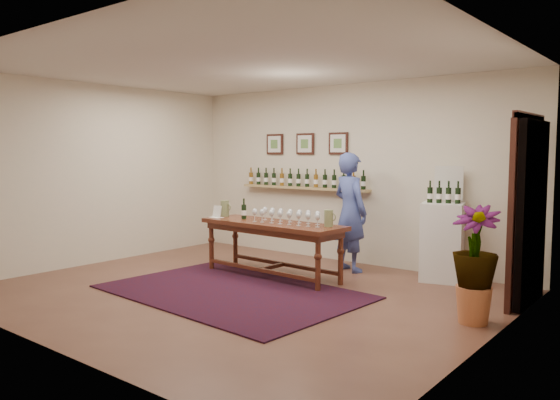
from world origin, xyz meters
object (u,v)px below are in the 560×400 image
Objects in this scene: display_pedestal at (442,242)px; potted_plant at (475,264)px; tasting_table at (272,230)px; person at (350,212)px.

display_pedestal reaches higher than potted_plant.
person is at bearing 59.92° from tasting_table.
display_pedestal is 1.36m from person.
person is at bearing 149.46° from potted_plant.
potted_plant is 2.67m from person.
display_pedestal is 1.02× the size of potted_plant.
display_pedestal is at bearing 35.69° from tasting_table.
person reaches higher than potted_plant.
potted_plant is at bearing -58.41° from display_pedestal.
display_pedestal is at bearing 121.59° from potted_plant.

